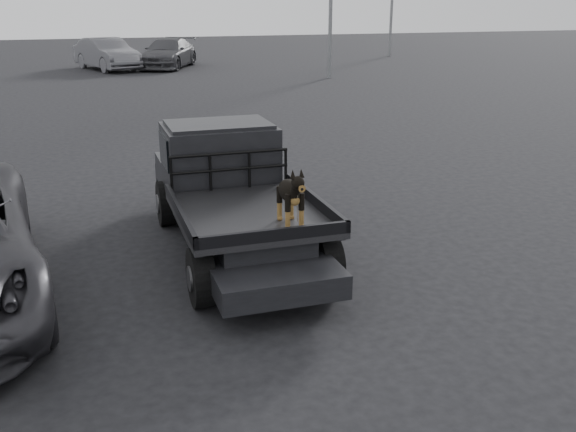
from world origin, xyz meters
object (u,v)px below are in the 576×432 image
object	(u,v)px
dog	(290,196)
distant_car_b	(168,53)
flatbed_ute	(234,221)
distant_car_a	(107,54)

from	to	relation	value
dog	distant_car_b	xyz separation A→B (m)	(2.46, 29.39, -0.50)
flatbed_ute	distant_car_b	xyz separation A→B (m)	(2.83, 27.80, 0.33)
flatbed_ute	distant_car_a	distance (m)	27.70
flatbed_ute	dog	size ratio (longest dim) A/B	7.30
dog	distant_car_b	size ratio (longest dim) A/B	0.14
flatbed_ute	dog	distance (m)	1.83
flatbed_ute	distant_car_b	distance (m)	27.95
dog	distant_car_a	distance (m)	29.30
distant_car_a	distant_car_b	world-z (taller)	distant_car_a
dog	distant_car_b	world-z (taller)	dog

